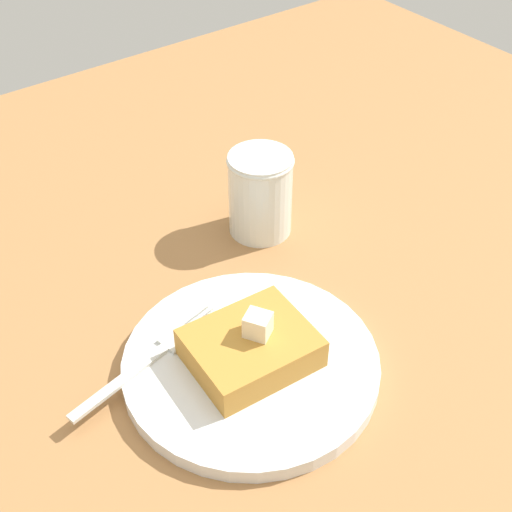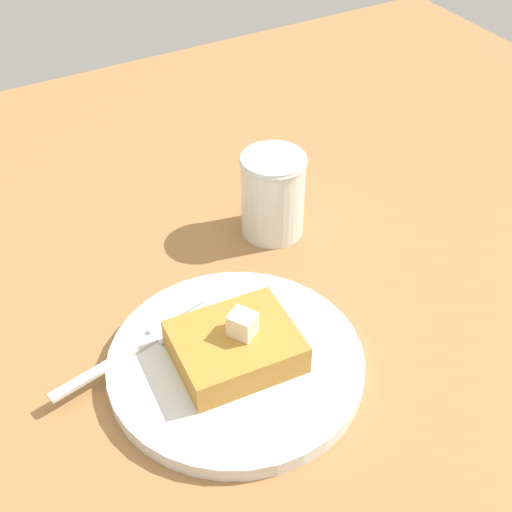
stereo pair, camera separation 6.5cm
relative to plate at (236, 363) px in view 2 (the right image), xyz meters
The scene contains 6 objects.
table_surface 6.71cm from the plate, 112.69° to the right, with size 125.00×125.00×2.43cm, color #9F6D3F.
plate is the anchor object (origin of this frame).
toast_slice_center 2.00cm from the plate, 90.00° to the left, with size 8.12×9.95×2.80cm, color #B87E30.
butter_pat_primary 4.48cm from the plate, 98.88° to the right, with size 2.05×1.85×2.05cm, color #F8EBCB.
fork 7.97cm from the plate, 50.07° to the left, with size 4.68×15.95×0.36cm.
syrup_jar 19.77cm from the plate, 39.34° to the right, with size 6.75×6.75×8.98cm.
Camera 2 is at (-33.16, 23.86, 49.29)cm, focal length 50.00 mm.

